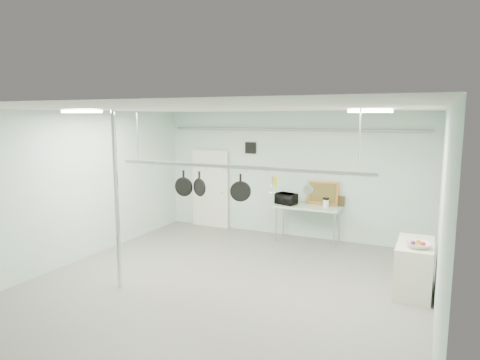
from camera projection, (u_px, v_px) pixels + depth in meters
The scene contains 25 objects.
floor at pixel (218, 291), 7.61m from camera, with size 8.00×8.00×0.00m, color gray.
ceiling at pixel (217, 110), 7.14m from camera, with size 7.00×8.00×0.02m, color silver.
back_wall at pixel (290, 174), 10.96m from camera, with size 7.00×0.02×3.20m, color #A9CBBD.
right_wall at pixel (440, 224), 5.93m from camera, with size 0.02×8.00×3.20m, color #A9CBBD.
door at pixel (211, 189), 11.95m from camera, with size 1.10×0.10×2.20m, color silver.
wall_vent at pixel (251, 148), 11.30m from camera, with size 0.30×0.04×0.30m, color black.
conduit_pipe at pixel (290, 129), 10.71m from camera, with size 0.07×0.07×6.60m, color gray.
chrome_pole at pixel (117, 201), 7.54m from camera, with size 0.08×0.08×3.20m, color silver.
prep_table at pixel (308, 209), 10.47m from camera, with size 1.60×0.70×0.91m.
side_cabinet at pixel (414, 268), 7.49m from camera, with size 0.60×1.20×0.90m, color beige.
pot_rack at pixel (235, 165), 7.47m from camera, with size 4.80×0.06×1.00m.
light_panel_left at pixel (82, 111), 7.34m from camera, with size 0.65×0.30×0.05m, color white.
light_panel_right at pixel (370, 111), 6.69m from camera, with size 0.65×0.30×0.05m, color white.
microwave at pixel (286, 199), 10.64m from camera, with size 0.50×0.34×0.28m, color black.
coffee_canister at pixel (326, 203), 10.30m from camera, with size 0.14×0.14×0.19m, color white.
painting_large at pixel (323, 193), 10.57m from camera, with size 0.78×0.05×0.58m, color orange.
painting_small at pixel (338, 201), 10.43m from camera, with size 0.30×0.04×0.25m, color #352612.
fruit_bowl at pixel (418, 245), 7.15m from camera, with size 0.39×0.39×0.10m, color silver.
skillet_left at pixel (184, 184), 7.97m from camera, with size 0.36×0.06×0.50m, color black, non-canonical shape.
skillet_mid at pixel (199, 183), 7.83m from camera, with size 0.33×0.06×0.45m, color black, non-canonical shape.
skillet_right at pixel (240, 188), 7.49m from camera, with size 0.36×0.06×0.50m, color black, non-canonical shape.
whisk at pixel (273, 184), 7.22m from camera, with size 0.17×0.17×0.29m, color #ABACAF, non-canonical shape.
grater at pixel (275, 182), 7.20m from camera, with size 0.08×0.02×0.20m, color yellow, non-canonical shape.
saucepan at pixel (308, 186), 6.96m from camera, with size 0.14×0.09×0.27m, color silver, non-canonical shape.
fruit_cluster at pixel (418, 243), 7.14m from camera, with size 0.24×0.24×0.09m, color #B71026, non-canonical shape.
Camera 1 is at (3.39, -6.41, 3.08)m, focal length 32.00 mm.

